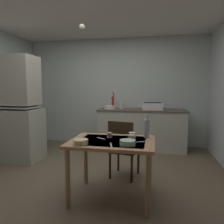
{
  "coord_description": "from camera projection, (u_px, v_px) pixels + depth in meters",
  "views": [
    {
      "loc": [
        0.9,
        -2.9,
        1.34
      ],
      "look_at": [
        0.31,
        0.15,
        0.99
      ],
      "focal_mm": 33.34,
      "sensor_mm": 36.0,
      "label": 1
    }
  ],
  "objects": [
    {
      "name": "ground_plane",
      "position": [
        90.0,
        178.0,
        3.15
      ],
      "size": [
        5.25,
        5.25,
        0.0
      ],
      "primitive_type": "plane",
      "color": "brown"
    },
    {
      "name": "wall_back",
      "position": [
        115.0,
        92.0,
        5.04
      ],
      "size": [
        4.35,
        0.1,
        2.52
      ],
      "primitive_type": "cube",
      "color": "silver",
      "rests_on": "ground"
    },
    {
      "name": "hutch_cabinet",
      "position": [
        14.0,
        112.0,
        3.87
      ],
      "size": [
        0.96,
        0.58,
        1.93
      ],
      "color": "#B0B3A2",
      "rests_on": "ground"
    },
    {
      "name": "counter_cabinet",
      "position": [
        141.0,
        129.0,
        4.64
      ],
      "size": [
        1.91,
        0.64,
        0.89
      ],
      "color": "#B0B3A2",
      "rests_on": "ground"
    },
    {
      "name": "sink_basin",
      "position": [
        153.0,
        106.0,
        4.54
      ],
      "size": [
        0.44,
        0.34,
        0.15
      ],
      "color": "silver",
      "rests_on": "counter_cabinet"
    },
    {
      "name": "hand_pump",
      "position": [
        113.0,
        101.0,
        4.74
      ],
      "size": [
        0.05,
        0.27,
        0.39
      ],
      "color": "#B21E19",
      "rests_on": "counter_cabinet"
    },
    {
      "name": "mixing_bowl_counter",
      "position": [
        110.0,
        107.0,
        4.67
      ],
      "size": [
        0.25,
        0.25,
        0.07
      ],
      "primitive_type": "cylinder",
      "color": "white",
      "rests_on": "counter_cabinet"
    },
    {
      "name": "stoneware_crock",
      "position": [
        122.0,
        106.0,
        4.73
      ],
      "size": [
        0.12,
        0.12,
        0.14
      ],
      "primitive_type": "cylinder",
      "color": "beige",
      "rests_on": "counter_cabinet"
    },
    {
      "name": "dining_table",
      "position": [
        112.0,
        149.0,
        2.5
      ],
      "size": [
        1.02,
        0.74,
        0.72
      ],
      "color": "#AD7E59",
      "rests_on": "ground"
    },
    {
      "name": "chair_far_side",
      "position": [
        123.0,
        148.0,
        3.09
      ],
      "size": [
        0.48,
        0.48,
        0.88
      ],
      "color": "#342415",
      "rests_on": "ground"
    },
    {
      "name": "serving_bowl_wide",
      "position": [
        128.0,
        143.0,
        2.27
      ],
      "size": [
        0.18,
        0.18,
        0.06
      ],
      "primitive_type": "cylinder",
      "color": "#ADD1C1",
      "rests_on": "dining_table"
    },
    {
      "name": "soup_bowl_small",
      "position": [
        81.0,
        142.0,
        2.31
      ],
      "size": [
        0.17,
        0.17,
        0.06
      ],
      "primitive_type": "cylinder",
      "color": "beige",
      "rests_on": "dining_table"
    },
    {
      "name": "teacup_cream",
      "position": [
        110.0,
        135.0,
        2.64
      ],
      "size": [
        0.06,
        0.06,
        0.06
      ],
      "primitive_type": "cylinder",
      "color": "tan",
      "rests_on": "dining_table"
    },
    {
      "name": "teacup_mint",
      "position": [
        132.0,
        138.0,
        2.49
      ],
      "size": [
        0.08,
        0.08,
        0.07
      ],
      "primitive_type": "cylinder",
      "color": "beige",
      "rests_on": "dining_table"
    },
    {
      "name": "mug_dark",
      "position": [
        132.0,
        135.0,
        2.67
      ],
      "size": [
        0.09,
        0.09,
        0.06
      ],
      "primitive_type": "cylinder",
      "color": "white",
      "rests_on": "dining_table"
    },
    {
      "name": "glass_bottle",
      "position": [
        147.0,
        128.0,
        2.62
      ],
      "size": [
        0.07,
        0.07,
        0.3
      ],
      "color": "#B7BCC1",
      "rests_on": "dining_table"
    },
    {
      "name": "table_knife",
      "position": [
        111.0,
        145.0,
        2.27
      ],
      "size": [
        0.07,
        0.19,
        0.0
      ],
      "primitive_type": "cube",
      "rotation": [
        0.0,
        0.0,
        1.83
      ],
      "color": "silver",
      "rests_on": "dining_table"
    },
    {
      "name": "teaspoon_near_bowl",
      "position": [
        142.0,
        142.0,
        2.42
      ],
      "size": [
        0.14,
        0.08,
        0.0
      ],
      "primitive_type": "cube",
      "rotation": [
        0.0,
        0.0,
        0.46
      ],
      "color": "beige",
      "rests_on": "dining_table"
    },
    {
      "name": "teaspoon_by_cup",
      "position": [
        101.0,
        138.0,
        2.58
      ],
      "size": [
        0.12,
        0.09,
        0.0
      ],
      "primitive_type": "cube",
      "rotation": [
        0.0,
        0.0,
        5.74
      ],
      "color": "beige",
      "rests_on": "dining_table"
    },
    {
      "name": "pendant_bulb",
      "position": [
        82.0,
        27.0,
        3.03
      ],
      "size": [
        0.08,
        0.08,
        0.08
      ],
      "primitive_type": "sphere",
      "color": "#F9EFCC"
    }
  ]
}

